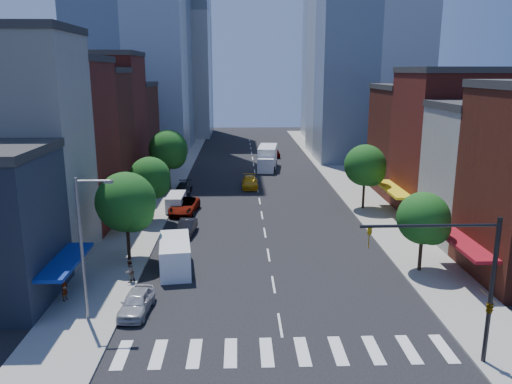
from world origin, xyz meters
The scene contains 32 objects.
ground centered at (0.00, 0.00, 0.00)m, with size 220.00×220.00×0.00m, color black.
sidewalk_left centered at (-12.50, 40.00, 0.07)m, with size 5.00×120.00×0.15m, color gray.
sidewalk_right centered at (12.50, 40.00, 0.07)m, with size 5.00×120.00×0.15m, color gray.
crosswalk centered at (0.00, -3.00, 0.01)m, with size 19.00×3.00×0.01m, color silver.
bldg_left_1 centered at (-21.00, 12.00, 9.00)m, with size 12.00×8.00×18.00m, color silver.
bldg_left_2 centered at (-21.00, 20.50, 8.00)m, with size 12.00×9.00×16.00m, color maroon.
bldg_left_3 centered at (-21.00, 29.00, 7.50)m, with size 12.00×8.00×15.00m, color #4C1C13.
bldg_left_4 centered at (-21.00, 37.50, 8.50)m, with size 12.00×9.00×17.00m, color maroon.
bldg_left_5 centered at (-21.00, 47.00, 6.50)m, with size 12.00×10.00×13.00m, color #4C1C13.
bldg_right_1 centered at (21.00, 15.00, 6.00)m, with size 12.00×8.00×12.00m, color silver.
bldg_right_2 centered at (21.00, 24.00, 7.50)m, with size 12.00×10.00×15.00m, color maroon.
bldg_right_3 centered at (21.00, 34.00, 6.50)m, with size 12.00×10.00×13.00m, color #4C1C13.
tower_far_w centered at (-18.00, 95.00, 28.00)m, with size 18.00×18.00×56.00m, color #9EA5AD.
traffic_signal centered at (9.94, -4.50, 4.16)m, with size 7.24×2.24×8.00m.
streetlight centered at (-11.81, 1.00, 5.28)m, with size 2.25×0.25×9.00m.
tree_left_near centered at (-11.35, 10.92, 4.87)m, with size 4.80×4.80×7.30m.
tree_left_mid centered at (-11.35, 21.92, 4.53)m, with size 4.20×4.20×6.65m.
tree_left_far centered at (-11.35, 35.92, 5.20)m, with size 5.00×5.00×7.75m.
tree_right_near centered at (11.65, 7.92, 4.19)m, with size 4.00×4.00×6.20m.
tree_right_far centered at (11.65, 25.92, 4.86)m, with size 4.60×4.60×7.20m.
parked_car_front centered at (-9.13, 1.97, 0.73)m, with size 1.73×4.29×1.46m, color #A4A4A9.
parked_car_second centered at (-7.50, 17.87, 0.68)m, with size 1.45×4.15×1.37m, color black.
parked_car_third centered at (-8.46, 25.19, 0.80)m, with size 2.65×5.76×1.60m, color #999999.
parked_car_rear centered at (-9.50, 34.10, 0.68)m, with size 1.91×4.70×1.36m, color black.
cargo_van_near centered at (-7.48, 8.94, 1.20)m, with size 2.99×5.93×2.42m.
cargo_van_far centered at (-9.50, 26.11, 0.93)m, with size 1.89×4.45×1.88m.
taxi centered at (-1.00, 37.14, 0.75)m, with size 2.11×5.18×1.50m, color #E4A20C.
traffic_car_oncoming centered at (2.38, 52.28, 0.81)m, with size 1.72×4.94×1.63m, color black.
traffic_car_far centered at (4.04, 61.27, 0.74)m, with size 1.74×4.33×1.47m, color #999999.
box_truck centered at (2.06, 50.05, 1.69)m, with size 3.63×9.13×3.58m.
pedestrian_near centered at (-14.25, 3.63, 0.94)m, with size 0.58×0.38×1.58m, color #999999.
pedestrian_far centered at (-10.50, 6.51, 0.96)m, with size 0.78×0.61×1.61m, color #999999.
Camera 1 is at (-2.46, -27.78, 15.23)m, focal length 35.00 mm.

